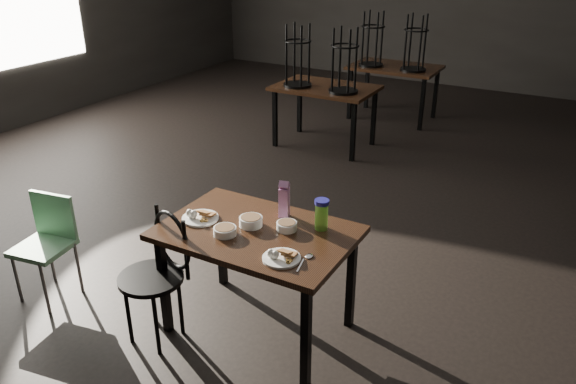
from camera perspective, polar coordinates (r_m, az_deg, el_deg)
The scene contains 13 objects.
main_table at distance 3.55m, azimuth -3.17°, elevation -5.00°, with size 1.20×0.80×0.75m.
plate_left at distance 3.67m, azimuth -8.97°, elevation -2.44°, with size 0.24×0.24×0.08m.
plate_right at distance 3.20m, azimuth -0.71°, elevation -6.55°, with size 0.22×0.22×0.07m.
bowl_near at distance 3.55m, azimuth -3.79°, elevation -2.96°, with size 0.15×0.15×0.06m.
bowl_far at distance 3.49m, azimuth -0.14°, elevation -3.45°, with size 0.13×0.13×0.05m.
bowl_big at distance 3.46m, azimuth -6.43°, elevation -3.92°, with size 0.14×0.14×0.05m.
juice_carton at distance 3.61m, azimuth -0.39°, elevation -0.84°, with size 0.08×0.08×0.25m.
water_bottle at distance 3.48m, azimuth 3.43°, elevation -2.25°, with size 0.11×0.11×0.20m.
spoon at distance 3.22m, azimuth 2.04°, elevation -6.66°, with size 0.05×0.21×0.01m.
bentwood_chair at distance 3.66m, azimuth -12.92°, elevation -7.44°, with size 0.45×0.45×0.87m.
school_chair at distance 4.36m, azimuth -23.26°, elevation -4.27°, with size 0.41×0.41×0.76m.
bg_table_left at distance 6.84m, azimuth 3.68°, elevation 10.60°, with size 1.20×0.80×1.48m.
bg_table_far at distance 8.06m, azimuth 10.73°, elevation 12.43°, with size 1.20×0.80×1.48m.
Camera 1 is at (1.82, -3.84, 2.44)m, focal length 35.00 mm.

